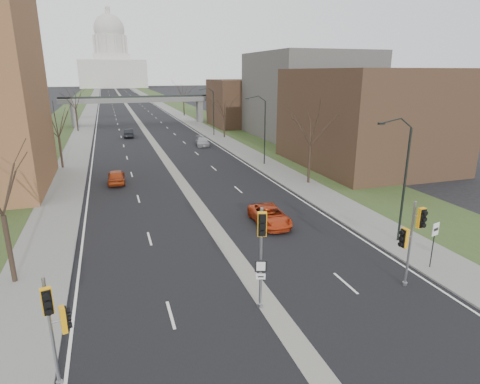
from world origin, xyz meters
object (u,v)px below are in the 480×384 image
signal_pole_left (55,318)px  car_left_far (129,133)px  speed_limit_sign (434,237)px  car_right_near (270,216)px  car_left_near (116,176)px  car_right_mid (202,141)px  signal_pole_median (261,242)px  signal_pole_right (412,233)px

signal_pole_left → car_left_far: size_ratio=1.00×
speed_limit_sign → car_right_near: bearing=107.1°
car_left_near → car_right_mid: (14.08, 19.72, -0.08)m
signal_pole_median → car_right_mid: (7.90, 47.23, -3.07)m
signal_pole_median → car_right_near: size_ratio=1.06×
car_left_far → car_right_mid: (10.89, -12.92, -0.08)m
signal_pole_right → car_right_mid: 47.74m
signal_pole_left → car_right_mid: signal_pole_left is taller
car_left_far → car_right_mid: size_ratio=0.98×
signal_pole_left → signal_pole_median: bearing=2.6°
signal_pole_right → speed_limit_sign: size_ratio=1.73×
signal_pole_right → car_left_far: signal_pole_right is taller
car_right_near → signal_pole_median: bearing=-112.7°
car_right_near → car_right_mid: 36.31m
signal_pole_median → car_right_mid: bearing=98.4°
signal_pole_right → speed_limit_sign: bearing=19.7°
speed_limit_sign → car_left_far: 60.97m
signal_pole_left → car_left_near: (2.82, 29.98, -2.28)m
car_left_near → car_left_far: size_ratio=0.97×
car_left_near → car_left_far: 32.80m
signal_pole_median → signal_pole_right: bearing=15.0°
car_left_near → car_right_near: 19.91m
car_left_near → car_right_near: size_ratio=0.88×
signal_pole_median → car_left_far: 60.30m
signal_pole_left → car_right_near: signal_pole_left is taller
car_left_far → signal_pole_right: bearing=104.9°
signal_pole_median → car_right_mid: size_ratio=1.13×
car_right_near → car_right_mid: (2.90, 36.19, -0.02)m
car_left_far → car_left_near: bearing=88.6°
signal_pole_left → signal_pole_median: signal_pole_median is taller
signal_pole_median → speed_limit_sign: signal_pole_median is taller
signal_pole_right → car_left_far: (-11.51, 60.58, -2.51)m
signal_pole_left → car_right_near: bearing=31.3°
signal_pole_right → car_right_mid: bearing=85.7°
speed_limit_sign → car_right_mid: size_ratio=0.61×
signal_pole_right → car_right_mid: signal_pole_right is taller
signal_pole_right → car_right_near: bearing=102.1°
signal_pole_median → speed_limit_sign: bearing=22.6°
signal_pole_left → car_left_near: bearing=71.9°
car_right_near → car_right_mid: size_ratio=1.07×
car_left_far → speed_limit_sign: bearing=107.9°
car_right_mid → signal_pole_left: bearing=-101.2°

